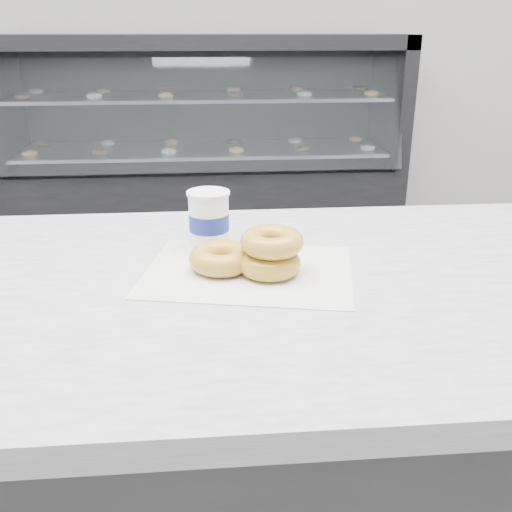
# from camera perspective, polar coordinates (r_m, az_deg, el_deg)

# --- Properties ---
(ground) EXTENTS (5.00, 5.00, 0.00)m
(ground) POSITION_cam_1_polar(r_m,az_deg,el_deg) (1.93, -4.74, -19.89)
(ground) COLOR gray
(ground) RESTS_ON ground
(counter) EXTENTS (3.06, 0.76, 0.90)m
(counter) POSITION_cam_1_polar(r_m,az_deg,el_deg) (1.18, -5.19, -22.79)
(counter) COLOR #333335
(counter) RESTS_ON ground
(display_case) EXTENTS (2.40, 0.74, 1.25)m
(display_case) POSITION_cam_1_polar(r_m,az_deg,el_deg) (3.65, -5.28, 9.21)
(display_case) COLOR black
(display_case) RESTS_ON ground
(wax_paper) EXTENTS (0.39, 0.32, 0.00)m
(wax_paper) POSITION_cam_1_polar(r_m,az_deg,el_deg) (0.95, -0.73, -1.49)
(wax_paper) COLOR silver
(wax_paper) RESTS_ON counter
(donut_single) EXTENTS (0.13, 0.13, 0.04)m
(donut_single) POSITION_cam_1_polar(r_m,az_deg,el_deg) (0.95, -3.46, -0.21)
(donut_single) COLOR gold
(donut_single) RESTS_ON wax_paper
(donut_stack) EXTENTS (0.12, 0.12, 0.07)m
(donut_stack) POSITION_cam_1_polar(r_m,az_deg,el_deg) (0.93, 1.47, 0.35)
(donut_stack) COLOR gold
(donut_stack) RESTS_ON wax_paper
(coffee_cup) EXTENTS (0.09, 0.09, 0.10)m
(coffee_cup) POSITION_cam_1_polar(r_m,az_deg,el_deg) (1.05, -4.73, 3.75)
(coffee_cup) COLOR white
(coffee_cup) RESTS_ON counter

